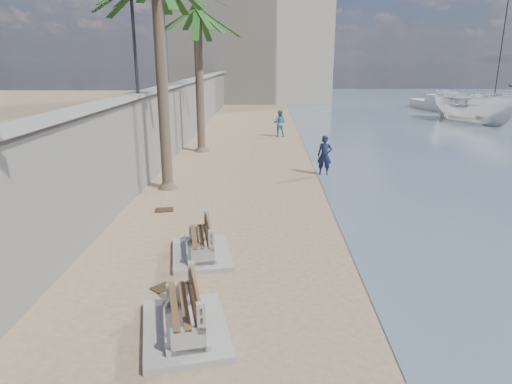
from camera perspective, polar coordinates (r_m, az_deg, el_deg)
name	(u,v)px	position (r m, az deg, el deg)	size (l,w,h in m)	color
seawall	(178,117)	(26.20, -9.77, 9.20)	(0.45, 70.00, 3.50)	gray
wall_cap	(176,84)	(26.05, -9.96, 13.13)	(0.80, 70.00, 0.12)	gray
end_building	(252,41)	(57.60, -0.45, 18.36)	(18.00, 12.00, 14.00)	#B7AA93
bench_near	(185,312)	(8.71, -8.92, -14.65)	(2.02, 2.53, 0.93)	gray
bench_far	(201,242)	(11.75, -6.89, -6.20)	(1.83, 2.35, 0.88)	gray
palm_back	(197,11)	(25.01, -7.38, 21.51)	(5.00, 5.00, 8.22)	brown
streetlight	(132,8)	(18.29, -15.24, 21.33)	(0.28, 0.28, 5.12)	#2D2D33
person_a	(325,153)	(19.96, 8.59, 4.90)	(0.71, 0.48, 1.98)	#141938
person_b	(280,122)	(30.06, 2.96, 8.78)	(0.93, 0.72, 1.93)	teal
boat_cruiser	(475,105)	(40.63, 25.71, 9.74)	(3.01, 3.09, 3.54)	silver
yacht_far	(434,106)	(50.21, 21.38, 9.99)	(7.31, 2.05, 1.50)	silver
sailboat_west	(493,103)	(56.23, 27.56, 9.85)	(6.54, 4.68, 11.26)	silver
debris_c	(164,210)	(15.57, -11.38, -2.19)	(0.60, 0.48, 0.03)	#382616
debris_d	(162,288)	(10.46, -11.66, -11.65)	(0.43, 0.34, 0.03)	#382616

